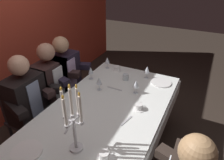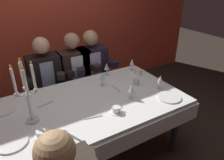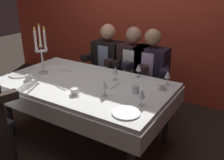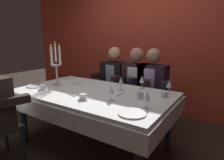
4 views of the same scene
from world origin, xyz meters
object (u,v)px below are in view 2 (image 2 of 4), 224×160
at_px(water_tumbler_0, 136,82).
at_px(seated_diner_2, 74,69).
at_px(wine_glass_1, 160,80).
at_px(wine_glass_2, 107,67).
at_px(dinner_plate_1, 169,97).
at_px(wine_glass_0, 102,76).
at_px(wine_glass_3, 132,62).
at_px(coffee_cup_2, 138,73).
at_px(wine_glass_4, 131,89).
at_px(dinner_plate_2, 4,109).
at_px(coffee_cup_1, 41,134).
at_px(dining_table, 92,110).
at_px(seated_diner_3, 91,65).
at_px(candelabra, 27,93).
at_px(dinner_plate_0, 12,142).
at_px(coffee_cup_0, 116,110).
at_px(seated_diner_1, 45,75).

bearing_deg(water_tumbler_0, seated_diner_2, 118.89).
xyz_separation_m(wine_glass_1, wine_glass_2, (-0.34, 0.63, 0.00)).
bearing_deg(wine_glass_2, seated_diner_2, 124.15).
relative_size(dinner_plate_1, wine_glass_0, 1.52).
bearing_deg(wine_glass_3, coffee_cup_2, -92.03).
distance_m(wine_glass_4, seated_diner_2, 1.08).
relative_size(dinner_plate_1, wine_glass_2, 1.52).
height_order(dinner_plate_1, coffee_cup_2, coffee_cup_2).
xyz_separation_m(dinner_plate_2, seated_diner_2, (0.95, 0.59, -0.01)).
height_order(wine_glass_2, coffee_cup_1, wine_glass_2).
distance_m(dining_table, seated_diner_3, 0.99).
height_order(coffee_cup_2, seated_diner_3, seated_diner_3).
height_order(wine_glass_4, coffee_cup_1, wine_glass_4).
relative_size(wine_glass_0, seated_diner_2, 0.13).
bearing_deg(coffee_cup_1, dinner_plate_2, 111.03).
xyz_separation_m(candelabra, coffee_cup_2, (1.40, 0.30, -0.26)).
relative_size(candelabra, wine_glass_2, 3.67).
bearing_deg(wine_glass_1, dining_table, 168.20).
xyz_separation_m(dining_table, dinner_plate_0, (-0.80, -0.22, 0.13)).
distance_m(dinner_plate_0, seated_diner_2, 1.46).
relative_size(candelabra, dinner_plate_1, 2.42).
relative_size(wine_glass_0, coffee_cup_2, 1.24).
bearing_deg(dinner_plate_2, coffee_cup_0, -33.25).
height_order(coffee_cup_0, seated_diner_3, seated_diner_3).
height_order(coffee_cup_2, seated_diner_1, seated_diner_1).
bearing_deg(dining_table, dinner_plate_2, 159.57).
xyz_separation_m(wine_glass_0, coffee_cup_0, (-0.15, -0.54, -0.09)).
bearing_deg(dinner_plate_1, dining_table, 153.40).
height_order(water_tumbler_0, coffee_cup_2, water_tumbler_0).
height_order(dining_table, candelabra, candelabra).
relative_size(dinner_plate_0, wine_glass_2, 1.52).
distance_m(dinner_plate_1, seated_diner_1, 1.59).
bearing_deg(seated_diner_3, coffee_cup_0, -104.72).
height_order(dining_table, wine_glass_4, wine_glass_4).
height_order(candelabra, wine_glass_1, candelabra).
bearing_deg(wine_glass_1, wine_glass_2, 118.22).
xyz_separation_m(coffee_cup_1, seated_diner_3, (1.00, 1.16, -0.03)).
xyz_separation_m(wine_glass_0, seated_diner_1, (-0.50, 0.64, -0.12)).
bearing_deg(wine_glass_1, coffee_cup_2, 86.60).
bearing_deg(seated_diner_3, wine_glass_2, -87.74).
bearing_deg(dining_table, dinner_plate_1, -26.60).
distance_m(dinner_plate_0, seated_diner_1, 1.24).
relative_size(candelabra, coffee_cup_2, 4.56).
relative_size(wine_glass_4, coffee_cup_2, 1.24).
distance_m(dinner_plate_1, seated_diner_3, 1.29).
bearing_deg(seated_diner_1, water_tumbler_0, -44.06).
xyz_separation_m(dinner_plate_2, water_tumbler_0, (1.41, -0.24, 0.03)).
distance_m(dinner_plate_1, wine_glass_1, 0.24).
bearing_deg(coffee_cup_2, seated_diner_1, 149.44).
bearing_deg(wine_glass_0, coffee_cup_1, -148.41).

